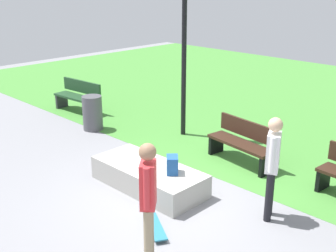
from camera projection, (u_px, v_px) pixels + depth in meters
name	position (u px, v px, depth m)	size (l,w,h in m)	color
ground_plane	(172.00, 201.00, 7.70)	(28.00, 28.00, 0.00)	gray
concrete_ledge	(149.00, 177.00, 8.12)	(2.25, 1.00, 0.45)	#A8A59E
backpack_on_ledge	(172.00, 165.00, 7.70)	(0.28, 0.20, 0.32)	#1E4C8C
skater_performing_trick	(148.00, 194.00, 5.75)	(0.36, 0.37, 1.77)	tan
skater_watching	(272.00, 161.00, 6.84)	(0.32, 0.39, 1.74)	black
skateboard_by_ledge	(155.00, 227.00, 6.78)	(0.79, 0.58, 0.08)	teal
park_bench_far_right	(78.00, 96.00, 12.64)	(1.63, 0.60, 0.91)	#1E4223
park_bench_near_lamppost	(243.00, 142.00, 9.12)	(1.65, 0.69, 0.91)	#331E14
lamp_post	(184.00, 23.00, 10.05)	(0.28, 0.28, 4.59)	black
trash_bin	(93.00, 113.00, 11.16)	(0.51, 0.51, 0.90)	#4C4C51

